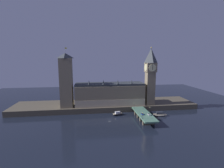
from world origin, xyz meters
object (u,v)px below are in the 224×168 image
(victoria_tower, at_px, (66,80))
(car_northbound_trail, at_px, (142,114))
(boat_downstream, at_px, (160,115))
(street_lamp_mid, at_px, (150,109))
(street_lamp_far, at_px, (134,105))
(car_southbound_lead, at_px, (149,115))
(pedestrian_near_rail, at_px, (142,116))
(boat_upstream, at_px, (118,114))
(street_lamp_near, at_px, (143,115))
(clock_tower, at_px, (150,75))

(victoria_tower, distance_m, car_northbound_trail, 90.52)
(boat_downstream, bearing_deg, street_lamp_mid, -156.48)
(street_lamp_far, relative_size, boat_downstream, 0.44)
(street_lamp_far, xyz_separation_m, boat_downstream, (25.77, -8.92, -9.01))
(victoria_tower, xyz_separation_m, car_southbound_lead, (82.80, -39.65, -29.69))
(victoria_tower, xyz_separation_m, pedestrian_near_rail, (74.07, -44.14, -29.59))
(car_southbound_lead, relative_size, boat_upstream, 0.32)
(car_northbound_trail, height_order, boat_downstream, car_northbound_trail)
(car_southbound_lead, xyz_separation_m, boat_downstream, (16.64, 12.29, -5.28))
(victoria_tower, distance_m, street_lamp_far, 80.26)
(street_lamp_near, xyz_separation_m, street_lamp_mid, (12.44, 14.72, 0.20))
(street_lamp_near, relative_size, boat_downstream, 0.38)
(pedestrian_near_rail, relative_size, street_lamp_far, 0.22)
(clock_tower, xyz_separation_m, pedestrian_near_rail, (-23.15, -42.45, -35.02))
(street_lamp_far, height_order, boat_downstream, street_lamp_far)
(street_lamp_near, relative_size, street_lamp_far, 0.87)
(victoria_tower, relative_size, street_lamp_near, 10.79)
(car_southbound_lead, xyz_separation_m, street_lamp_near, (-9.13, -8.23, 3.14))
(car_northbound_trail, height_order, street_lamp_mid, street_lamp_mid)
(car_northbound_trail, distance_m, street_lamp_far, 19.42)
(car_southbound_lead, bearing_deg, street_lamp_far, 113.29)
(car_southbound_lead, bearing_deg, victoria_tower, 154.41)
(clock_tower, relative_size, street_lamp_near, 10.96)
(clock_tower, height_order, boat_upstream, clock_tower)
(boat_downstream, bearing_deg, street_lamp_far, 160.91)
(street_lamp_near, xyz_separation_m, street_lamp_far, (0.00, 29.44, 0.59))
(car_northbound_trail, relative_size, street_lamp_mid, 0.63)
(street_lamp_near, distance_m, boat_upstream, 35.46)
(victoria_tower, relative_size, boat_upstream, 5.17)
(boat_downstream, bearing_deg, clock_tower, 94.94)
(clock_tower, relative_size, boat_upstream, 5.25)
(victoria_tower, bearing_deg, boat_upstream, -18.64)
(car_northbound_trail, xyz_separation_m, street_lamp_near, (-3.31, -10.69, 3.21))
(clock_tower, xyz_separation_m, boat_upstream, (-41.78, -17.01, -40.58))
(street_lamp_mid, bearing_deg, pedestrian_near_rail, -137.64)
(pedestrian_near_rail, distance_m, street_lamp_near, 4.84)
(victoria_tower, height_order, car_southbound_lead, victoria_tower)
(clock_tower, distance_m, pedestrian_near_rail, 59.70)
(street_lamp_near, bearing_deg, clock_tower, 62.99)
(clock_tower, distance_m, street_lamp_far, 42.67)
(pedestrian_near_rail, bearing_deg, clock_tower, 61.40)
(boat_upstream, bearing_deg, car_southbound_lead, -37.44)
(pedestrian_near_rail, bearing_deg, street_lamp_far, 90.89)
(car_southbound_lead, relative_size, street_lamp_far, 0.58)
(pedestrian_near_rail, bearing_deg, car_northbound_trail, 67.28)
(car_northbound_trail, bearing_deg, car_southbound_lead, -22.90)
(street_lamp_far, height_order, boat_upstream, street_lamp_far)
(street_lamp_far, bearing_deg, car_northbound_trail, -79.99)
(car_southbound_lead, height_order, boat_upstream, car_southbound_lead)
(boat_downstream, bearing_deg, pedestrian_near_rail, -146.51)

